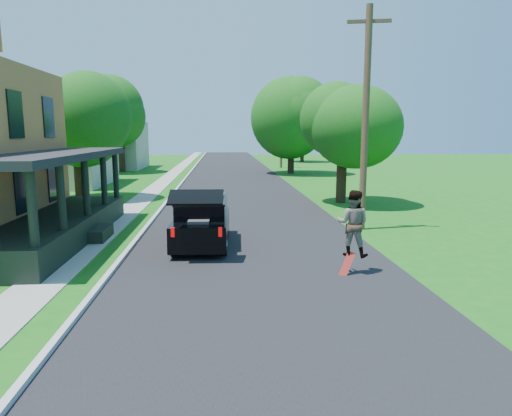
{
  "coord_description": "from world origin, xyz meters",
  "views": [
    {
      "loc": [
        -1.0,
        -10.33,
        3.79
      ],
      "look_at": [
        -0.01,
        3.0,
        1.58
      ],
      "focal_mm": 32.0,
      "sensor_mm": 36.0,
      "label": 1
    }
  ],
  "objects": [
    {
      "name": "ground",
      "position": [
        0.0,
        0.0,
        0.0
      ],
      "size": [
        140.0,
        140.0,
        0.0
      ],
      "primitive_type": "plane",
      "color": "#135811",
      "rests_on": "ground"
    },
    {
      "name": "street",
      "position": [
        0.0,
        20.0,
        0.0
      ],
      "size": [
        8.0,
        120.0,
        0.02
      ],
      "primitive_type": "cube",
      "color": "black",
      "rests_on": "ground"
    },
    {
      "name": "skateboard",
      "position": [
        2.29,
        1.26,
        0.23
      ],
      "size": [
        0.54,
        0.3,
        0.79
      ],
      "rotation": [
        0.0,
        0.0,
        -0.39
      ],
      "color": "#9E170D",
      "rests_on": "ground"
    },
    {
      "name": "neighbor_house_mid",
      "position": [
        -13.5,
        24.0,
        4.19
      ],
      "size": [
        12.78,
        12.78,
        8.3
      ],
      "color": "#B9B5A4",
      "rests_on": "ground"
    },
    {
      "name": "utility_pole_far",
      "position": [
        5.44,
        39.37,
        4.52
      ],
      "size": [
        1.62,
        0.54,
        8.74
      ],
      "rotation": [
        0.0,
        0.0,
        -0.26
      ],
      "color": "#463520",
      "rests_on": "ground"
    },
    {
      "name": "utility_pole_near",
      "position": [
        4.5,
        7.07,
        4.38
      ],
      "size": [
        1.6,
        0.44,
        8.47
      ],
      "rotation": [
        0.0,
        0.0,
        -0.2
      ],
      "color": "#463520",
      "rests_on": "ground"
    },
    {
      "name": "tree_right_near",
      "position": [
        5.47,
        14.14,
        4.53
      ],
      "size": [
        5.36,
        5.47,
        7.03
      ],
      "rotation": [
        0.0,
        0.0,
        -0.21
      ],
      "color": "black",
      "rests_on": "ground"
    },
    {
      "name": "tree_left_far",
      "position": [
        -10.85,
        35.53,
        6.32
      ],
      "size": [
        7.46,
        7.28,
        9.86
      ],
      "rotation": [
        0.0,
        0.0,
        0.17
      ],
      "color": "black",
      "rests_on": "ground"
    },
    {
      "name": "sidewalk",
      "position": [
        -5.6,
        20.0,
        0.0
      ],
      "size": [
        1.3,
        120.0,
        0.03
      ],
      "primitive_type": "cube",
      "color": "#96978F",
      "rests_on": "ground"
    },
    {
      "name": "tree_left_mid",
      "position": [
        -9.37,
        16.88,
        4.73
      ],
      "size": [
        5.53,
        5.18,
        7.23
      ],
      "rotation": [
        0.0,
        0.0,
        0.19
      ],
      "color": "black",
      "rests_on": "ground"
    },
    {
      "name": "black_suv",
      "position": [
        -1.7,
        4.94,
        0.81
      ],
      "size": [
        1.9,
        4.59,
        2.11
      ],
      "rotation": [
        0.0,
        0.0,
        -0.04
      ],
      "color": "black",
      "rests_on": "ground"
    },
    {
      "name": "curb",
      "position": [
        -4.05,
        20.0,
        0.0
      ],
      "size": [
        0.15,
        120.0,
        0.12
      ],
      "primitive_type": "cube",
      "color": "#AAAAA5",
      "rests_on": "ground"
    },
    {
      "name": "tree_right_mid",
      "position": [
        5.46,
        32.58,
        6.17
      ],
      "size": [
        7.54,
        7.56,
        9.9
      ],
      "rotation": [
        0.0,
        0.0,
        -0.13
      ],
      "color": "black",
      "rests_on": "ground"
    },
    {
      "name": "skateboarder",
      "position": [
        2.5,
        1.5,
        1.38
      ],
      "size": [
        1.08,
        0.99,
        1.81
      ],
      "rotation": [
        0.0,
        0.0,
        2.71
      ],
      "color": "black",
      "rests_on": "ground"
    },
    {
      "name": "neighbor_house_far",
      "position": [
        -13.5,
        40.0,
        4.19
      ],
      "size": [
        12.78,
        12.78,
        8.3
      ],
      "color": "#B9B5A4",
      "rests_on": "ground"
    },
    {
      "name": "tree_right_far",
      "position": [
        9.5,
        49.39,
        5.14
      ],
      "size": [
        6.06,
        6.16,
        7.98
      ],
      "rotation": [
        0.0,
        0.0,
        -0.22
      ],
      "color": "black",
      "rests_on": "ground"
    }
  ]
}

